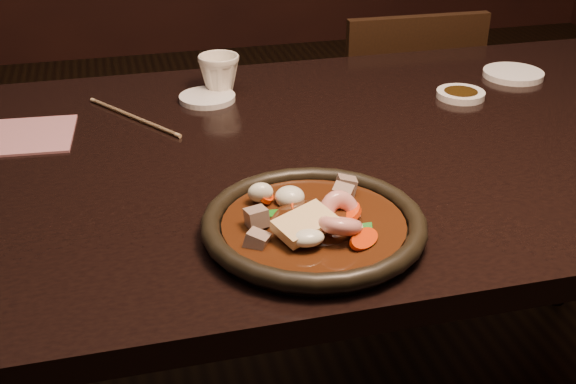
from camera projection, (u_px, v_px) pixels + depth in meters
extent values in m
cube|color=black|center=(380.00, 149.00, 1.26)|extent=(1.60, 0.90, 0.04)
cylinder|color=black|center=(6.00, 267.00, 1.60)|extent=(0.06, 0.06, 0.71)
cube|color=black|center=(385.00, 144.00, 2.10)|extent=(0.39, 0.39, 0.04)
cylinder|color=black|center=(410.00, 177.00, 2.36)|extent=(0.03, 0.03, 0.37)
cylinder|color=black|center=(449.00, 225.00, 2.09)|extent=(0.03, 0.03, 0.37)
cylinder|color=black|center=(319.00, 187.00, 2.30)|extent=(0.03, 0.03, 0.37)
cylinder|color=black|center=(347.00, 237.00, 2.03)|extent=(0.03, 0.03, 0.37)
cube|color=black|center=(413.00, 94.00, 1.85)|extent=(0.36, 0.04, 0.40)
cylinder|color=black|center=(314.00, 231.00, 0.97)|extent=(0.28, 0.28, 0.01)
torus|color=black|center=(314.00, 223.00, 0.96)|extent=(0.30, 0.30, 0.03)
cylinder|color=black|center=(314.00, 226.00, 0.97)|extent=(0.25, 0.25, 0.01)
ellipsoid|color=black|center=(314.00, 226.00, 0.97)|extent=(0.14, 0.13, 0.04)
torus|color=#D79588|center=(340.00, 226.00, 0.93)|extent=(0.08, 0.09, 0.05)
torus|color=#D79588|center=(340.00, 216.00, 0.97)|extent=(0.07, 0.05, 0.06)
cube|color=gray|center=(346.00, 185.00, 1.03)|extent=(0.04, 0.03, 0.03)
cube|color=gray|center=(342.00, 194.00, 1.01)|extent=(0.04, 0.04, 0.03)
cube|color=gray|center=(300.00, 224.00, 0.94)|extent=(0.03, 0.03, 0.03)
cube|color=gray|center=(257.00, 242.00, 0.92)|extent=(0.04, 0.04, 0.03)
cube|color=gray|center=(296.00, 231.00, 0.93)|extent=(0.04, 0.04, 0.03)
cube|color=gray|center=(257.00, 217.00, 0.95)|extent=(0.03, 0.03, 0.03)
cylinder|color=red|center=(364.00, 239.00, 0.91)|extent=(0.06, 0.06, 0.03)
cylinder|color=red|center=(299.00, 213.00, 0.98)|extent=(0.04, 0.05, 0.03)
cylinder|color=red|center=(352.00, 212.00, 0.97)|extent=(0.06, 0.06, 0.03)
cylinder|color=red|center=(319.00, 222.00, 0.95)|extent=(0.05, 0.06, 0.04)
cylinder|color=red|center=(264.00, 194.00, 1.02)|extent=(0.05, 0.05, 0.03)
cube|color=#166613|center=(313.00, 226.00, 0.93)|extent=(0.04, 0.01, 0.03)
cube|color=#166613|center=(278.00, 214.00, 0.98)|extent=(0.04, 0.03, 0.02)
cube|color=#166613|center=(289.00, 224.00, 0.96)|extent=(0.04, 0.04, 0.02)
cube|color=#166613|center=(344.00, 194.00, 1.02)|extent=(0.04, 0.04, 0.01)
cube|color=#166613|center=(368.00, 238.00, 0.92)|extent=(0.02, 0.04, 0.03)
ellipsoid|color=beige|center=(318.00, 225.00, 0.95)|extent=(0.04, 0.04, 0.02)
ellipsoid|color=beige|center=(324.00, 223.00, 0.96)|extent=(0.03, 0.03, 0.02)
ellipsoid|color=beige|center=(308.00, 238.00, 0.90)|extent=(0.04, 0.03, 0.02)
ellipsoid|color=beige|center=(290.00, 197.00, 1.01)|extent=(0.04, 0.04, 0.03)
ellipsoid|color=beige|center=(301.00, 229.00, 0.93)|extent=(0.05, 0.04, 0.03)
ellipsoid|color=beige|center=(319.00, 220.00, 0.95)|extent=(0.04, 0.03, 0.02)
ellipsoid|color=beige|center=(260.00, 192.00, 1.00)|extent=(0.04, 0.03, 0.03)
cube|color=#E6C789|center=(305.00, 224.00, 0.92)|extent=(0.09, 0.08, 0.03)
cylinder|color=white|center=(461.00, 94.00, 1.43)|extent=(0.10, 0.10, 0.01)
cylinder|color=white|center=(207.00, 98.00, 1.41)|extent=(0.11, 0.11, 0.01)
cylinder|color=white|center=(513.00, 74.00, 1.53)|extent=(0.13, 0.13, 0.01)
imported|color=silver|center=(219.00, 73.00, 1.44)|extent=(0.09, 0.09, 0.08)
cylinder|color=tan|center=(136.00, 118.00, 1.33)|extent=(0.15, 0.21, 0.01)
cylinder|color=tan|center=(131.00, 116.00, 1.33)|extent=(0.15, 0.21, 0.01)
cube|color=#A26369|center=(27.00, 136.00, 1.26)|extent=(0.17, 0.17, 0.00)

